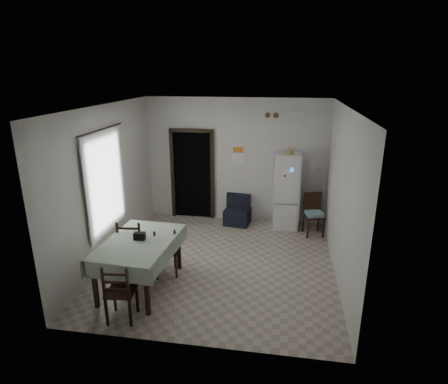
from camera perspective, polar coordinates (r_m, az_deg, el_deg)
ground at (r=7.20m, az=-0.65°, el=-10.74°), size 4.50×4.50×0.00m
ceiling at (r=6.33m, az=-0.75°, el=12.91°), size 4.20×4.50×0.02m
wall_back at (r=8.77m, az=1.85°, el=4.76°), size 4.20×0.02×2.90m
wall_front at (r=4.58m, az=-5.60°, el=-8.20°), size 4.20×0.02×2.90m
wall_left at (r=7.27m, az=-17.23°, el=1.12°), size 0.02×4.50×2.90m
wall_right at (r=6.61m, az=17.54°, el=-0.59°), size 0.02×4.50×2.90m
doorway at (r=9.25m, az=-4.49°, el=2.92°), size 1.06×0.52×2.22m
window_recess at (r=7.10m, az=-18.36°, el=1.44°), size 0.10×1.20×1.60m
curtain at (r=7.05m, az=-17.57°, el=1.40°), size 0.02×1.45×1.85m
curtain_rod at (r=6.84m, az=-18.24°, el=9.04°), size 0.02×1.60×0.02m
calendar at (r=8.71m, az=2.17°, el=5.81°), size 0.28×0.02×0.40m
calendar_image at (r=8.69m, az=2.18°, el=6.45°), size 0.24×0.01×0.14m
light_switch at (r=8.83m, az=2.78°, el=2.49°), size 0.08×0.02×0.12m
vent_left at (r=8.51m, az=6.68°, el=11.55°), size 0.12×0.03×0.12m
vent_right at (r=8.50m, az=7.92°, el=11.50°), size 0.12×0.03×0.12m
emergency_light at (r=8.48m, az=11.16°, el=11.52°), size 0.25×0.07×0.09m
fridge at (r=8.55m, az=9.45°, el=0.11°), size 0.61×0.61×1.74m
tan_cone at (r=8.24m, az=9.85°, el=6.33°), size 0.26×0.26×0.19m
navy_seat at (r=8.78m, az=2.05°, el=-2.79°), size 0.63×0.62×0.69m
corner_chair at (r=8.40m, az=13.55°, el=-3.41°), size 0.49×0.49×0.93m
dining_table at (r=6.45m, az=-12.59°, el=-10.64°), size 1.15×1.67×0.84m
black_bag at (r=6.28m, az=-12.74°, el=-6.55°), size 0.19×0.13×0.12m
dining_chair_far_left at (r=6.89m, az=-13.69°, el=-7.90°), size 0.48×0.48×1.03m
dining_chair_far_right at (r=6.71m, az=-8.94°, el=-8.84°), size 0.50×0.50×0.91m
dining_chair_near_head at (r=5.73m, az=-15.45°, el=-14.31°), size 0.43×0.43×0.93m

